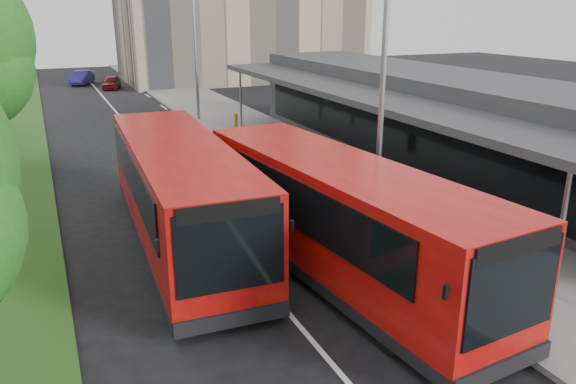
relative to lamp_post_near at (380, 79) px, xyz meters
name	(u,v)px	position (x,y,z in m)	size (l,w,h in m)	color
ground	(271,293)	(-4.12, -2.00, -4.72)	(120.00, 120.00, 0.00)	black
pavement	(237,124)	(1.88, 18.00, -4.64)	(5.00, 80.00, 0.15)	slate
lane_centre_line	(152,154)	(-4.12, 13.00, -4.71)	(0.12, 70.00, 0.01)	silver
kerb_dashes	(198,132)	(-0.82, 17.00, -4.71)	(0.12, 56.00, 0.01)	silver
station_building	(434,119)	(6.74, 6.00, -2.68)	(7.70, 26.00, 4.00)	#2E2E31
lamp_post_near	(380,79)	(0.00, 0.00, 0.00)	(1.44, 0.28, 8.00)	gray
lamp_post_far	(194,42)	(0.00, 20.00, 0.00)	(1.44, 0.28, 8.00)	gray
bus_main	(340,219)	(-2.13, -1.75, -3.18)	(3.69, 10.75, 2.99)	#A91409
bus_second	(180,193)	(-5.33, 1.87, -3.17)	(3.17, 10.76, 3.02)	#A91409
litter_bin	(299,154)	(1.37, 8.19, -4.18)	(0.43, 0.43, 0.77)	#372616
bollard	(236,124)	(0.75, 14.86, -4.01)	(0.18, 0.18, 1.11)	#D7C30B
car_near	(111,82)	(-2.86, 37.34, -4.18)	(1.28, 3.18, 1.08)	#590C13
car_far	(82,78)	(-4.93, 41.38, -4.11)	(1.29, 3.69, 1.22)	navy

